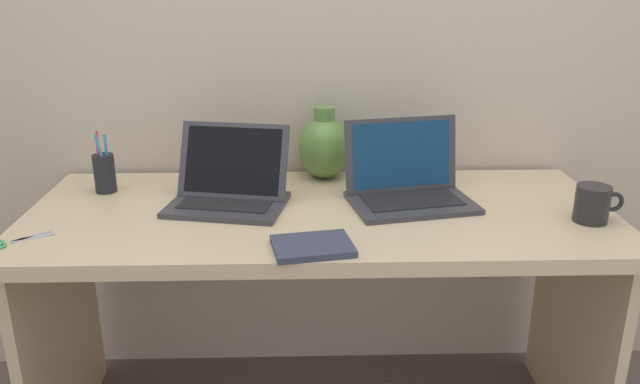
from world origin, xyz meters
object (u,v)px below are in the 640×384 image
(pen_cup, at_px, (104,172))
(coffee_mug, at_px, (593,204))
(laptop_left, at_px, (230,184))
(notebook_stack, at_px, (313,246))
(scissors, at_px, (11,242))
(laptop_right, at_px, (407,180))
(green_vase, at_px, (324,147))

(pen_cup, bearing_deg, coffee_mug, -11.43)
(laptop_left, bearing_deg, notebook_stack, -54.68)
(coffee_mug, height_order, scissors, coffee_mug)
(notebook_stack, bearing_deg, laptop_left, 125.32)
(laptop_right, bearing_deg, notebook_stack, -129.68)
(coffee_mug, bearing_deg, green_vase, 150.67)
(laptop_left, relative_size, green_vase, 1.55)
(pen_cup, xyz_separation_m, scissors, (-0.13, -0.37, -0.06))
(notebook_stack, bearing_deg, pen_cup, 144.81)
(laptop_left, relative_size, laptop_right, 0.95)
(laptop_right, xyz_separation_m, pen_cup, (-0.88, 0.10, 0.00))
(laptop_right, relative_size, green_vase, 1.64)
(notebook_stack, height_order, scissors, notebook_stack)
(laptop_right, height_order, scissors, laptop_right)
(coffee_mug, bearing_deg, pen_cup, 168.57)
(laptop_left, distance_m, coffee_mug, 0.98)
(green_vase, bearing_deg, laptop_right, -43.11)
(laptop_right, bearing_deg, scissors, -164.83)
(notebook_stack, relative_size, scissors, 1.37)
(notebook_stack, bearing_deg, green_vase, 85.13)
(scissors, bearing_deg, laptop_left, 27.35)
(laptop_left, height_order, notebook_stack, laptop_left)
(laptop_left, relative_size, coffee_mug, 2.76)
(pen_cup, height_order, scissors, pen_cup)
(notebook_stack, height_order, coffee_mug, coffee_mug)
(pen_cup, bearing_deg, notebook_stack, -35.19)
(laptop_right, relative_size, pen_cup, 2.04)
(coffee_mug, height_order, pen_cup, pen_cup)
(laptop_left, xyz_separation_m, notebook_stack, (0.23, -0.32, -0.05))
(laptop_left, relative_size, pen_cup, 1.92)
(notebook_stack, bearing_deg, scissors, 175.50)
(pen_cup, bearing_deg, green_vase, 10.04)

